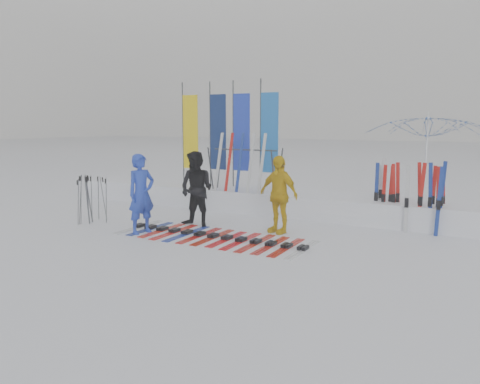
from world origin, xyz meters
The scene contains 11 objects.
ground centered at (0.00, 0.00, 0.00)m, with size 120.00×120.00×0.00m, color white.
snow_bank centered at (0.00, 4.60, 0.30)m, with size 14.00×1.60×0.60m, color white.
person_blue centered at (-1.90, 0.70, 0.92)m, with size 0.67×0.44×1.84m, color #203CBC.
person_black centered at (-1.20, 1.92, 0.93)m, with size 0.90×0.70×1.85m, color black.
person_yellow centered at (0.84, 2.28, 0.90)m, with size 1.06×0.44×1.80m, color gold.
tent_canopy centered at (3.67, 5.03, 1.42)m, with size 3.09×3.15×2.83m, color white.
ski_row centered at (-0.23, 1.12, 0.04)m, with size 4.45×1.70×0.07m.
pole_cluster centered at (-3.86, 0.98, 0.60)m, with size 0.67×0.78×1.24m.
feather_flags centered at (-2.01, 4.85, 2.24)m, with size 3.34×0.14×3.20m.
ski_rack centered at (-1.07, 4.20, 1.38)m, with size 2.04×0.80×1.23m.
upright_skis centered at (3.46, 4.19, 0.79)m, with size 1.62×1.00×1.68m.
Camera 1 is at (5.21, -7.52, 2.56)m, focal length 35.00 mm.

